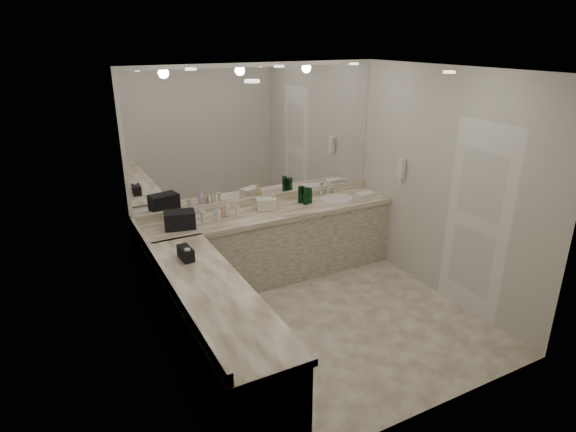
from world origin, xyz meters
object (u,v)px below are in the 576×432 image
wall_phone (401,168)px  black_toiletry_bag (180,220)px  soap_bottle_c (273,201)px  hand_towel (365,194)px  soap_bottle_a (227,208)px  cream_cosmetic_case (266,204)px  soap_bottle_b (217,213)px  sink (336,199)px

wall_phone → black_toiletry_bag: (-2.69, 0.45, -0.36)m
black_toiletry_bag → soap_bottle_c: black_toiletry_bag is taller
wall_phone → hand_towel: wall_phone is taller
black_toiletry_bag → soap_bottle_a: (0.59, 0.10, 0.01)m
wall_phone → cream_cosmetic_case: 1.72m
cream_cosmetic_case → soap_bottle_b: 0.65m
wall_phone → hand_towel: 0.64m
soap_bottle_a → cream_cosmetic_case: bearing=-0.9°
soap_bottle_b → wall_phone: bearing=-12.7°
sink → soap_bottle_c: soap_bottle_c is taller
soap_bottle_c → soap_bottle_b: bearing=-176.3°
soap_bottle_b → cream_cosmetic_case: bearing=3.5°
wall_phone → hand_towel: bearing=115.3°
cream_cosmetic_case → soap_bottle_c: soap_bottle_c is taller
black_toiletry_bag → soap_bottle_b: 0.45m
wall_phone → soap_bottle_a: (-2.09, 0.55, -0.35)m
cream_cosmetic_case → soap_bottle_b: size_ratio=1.38×
soap_bottle_a → soap_bottle_b: (-0.14, -0.05, -0.02)m
hand_towel → black_toiletry_bag: bearing=179.4°
cream_cosmetic_case → soap_bottle_a: (-0.50, 0.01, 0.03)m
black_toiletry_bag → hand_towel: black_toiletry_bag is taller
black_toiletry_bag → soap_bottle_a: size_ratio=1.61×
wall_phone → hand_towel: (-0.20, 0.42, -0.43)m
soap_bottle_a → sink: bearing=-2.0°
wall_phone → hand_towel: size_ratio=1.03×
soap_bottle_b → soap_bottle_c: 0.74m
sink → soap_bottle_b: (-1.63, 0.00, 0.09)m
cream_cosmetic_case → soap_bottle_b: soap_bottle_b is taller
soap_bottle_c → cream_cosmetic_case: bearing=-174.9°
black_toiletry_bag → cream_cosmetic_case: black_toiletry_bag is taller
sink → cream_cosmetic_case: (-0.99, 0.04, 0.07)m
cream_cosmetic_case → soap_bottle_b: bearing=-159.6°
soap_bottle_b → soap_bottle_c: bearing=3.7°
sink → soap_bottle_b: soap_bottle_b is taller
wall_phone → soap_bottle_b: bearing=167.3°
black_toiletry_bag → soap_bottle_c: (1.19, 0.10, -0.00)m
cream_cosmetic_case → soap_bottle_a: 0.51m
wall_phone → black_toiletry_bag: size_ratio=0.72×
wall_phone → black_toiletry_bag: wall_phone is taller
wall_phone → cream_cosmetic_case: size_ratio=1.00×
black_toiletry_bag → hand_towel: (2.49, -0.03, -0.08)m
cream_cosmetic_case → hand_towel: cream_cosmetic_case is taller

